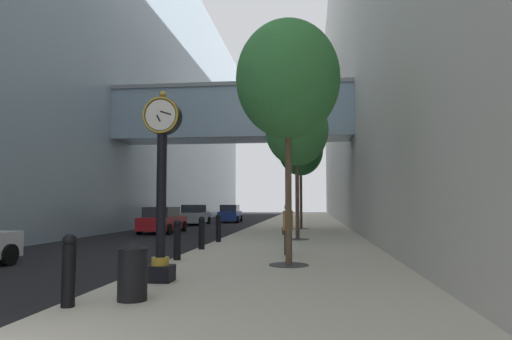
% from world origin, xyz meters
% --- Properties ---
extents(ground_plane, '(110.00, 110.00, 0.00)m').
position_xyz_m(ground_plane, '(0.00, 27.00, 0.00)').
color(ground_plane, black).
rests_on(ground_plane, ground).
extents(sidewalk_right, '(6.86, 80.00, 0.14)m').
position_xyz_m(sidewalk_right, '(3.43, 30.00, 0.07)').
color(sidewalk_right, '#BCB29E').
rests_on(sidewalk_right, ground).
extents(building_block_left, '(23.97, 80.00, 24.74)m').
position_xyz_m(building_block_left, '(-12.21, 29.95, 12.32)').
color(building_block_left, '#93A8B7').
rests_on(building_block_left, ground).
extents(building_block_right, '(9.00, 80.00, 28.89)m').
position_xyz_m(building_block_right, '(11.36, 30.00, 14.45)').
color(building_block_right, '#B7B2A8').
rests_on(building_block_right, ground).
extents(street_clock, '(0.84, 0.55, 4.24)m').
position_xyz_m(street_clock, '(0.99, 5.91, 2.46)').
color(street_clock, black).
rests_on(street_clock, sidewalk_right).
extents(bollard_nearest, '(0.24, 0.24, 1.21)m').
position_xyz_m(bollard_nearest, '(0.27, 3.39, 0.77)').
color(bollard_nearest, black).
rests_on(bollard_nearest, sidewalk_right).
extents(bollard_third, '(0.24, 0.24, 1.21)m').
position_xyz_m(bollard_third, '(0.27, 9.63, 0.77)').
color(bollard_third, black).
rests_on(bollard_third, sidewalk_right).
extents(bollard_fourth, '(0.24, 0.24, 1.21)m').
position_xyz_m(bollard_fourth, '(0.27, 12.76, 0.77)').
color(bollard_fourth, black).
rests_on(bollard_fourth, sidewalk_right).
extents(bollard_fifth, '(0.24, 0.24, 1.21)m').
position_xyz_m(bollard_fifth, '(0.27, 15.88, 0.77)').
color(bollard_fifth, black).
rests_on(bollard_fifth, sidewalk_right).
extents(street_tree_near, '(2.95, 2.95, 6.92)m').
position_xyz_m(street_tree_near, '(3.67, 8.85, 5.35)').
color(street_tree_near, '#333335').
rests_on(street_tree_near, sidewalk_right).
extents(street_tree_mid_near, '(3.00, 3.00, 6.90)m').
position_xyz_m(street_tree_mid_near, '(3.67, 17.64, 5.30)').
color(street_tree_mid_near, '#333335').
rests_on(street_tree_mid_near, sidewalk_right).
extents(street_tree_mid_far, '(2.98, 2.98, 6.94)m').
position_xyz_m(street_tree_mid_far, '(3.67, 26.43, 5.35)').
color(street_tree_mid_far, '#333335').
rests_on(street_tree_mid_far, sidewalk_right).
extents(trash_bin, '(0.53, 0.53, 1.05)m').
position_xyz_m(trash_bin, '(1.13, 3.99, 0.68)').
color(trash_bin, black).
rests_on(trash_bin, sidewalk_right).
extents(pedestrian_walking, '(0.46, 0.52, 1.70)m').
position_xyz_m(pedestrian_walking, '(3.53, 11.33, 1.04)').
color(pedestrian_walking, '#23232D').
rests_on(pedestrian_walking, sidewalk_right).
extents(car_silver_near, '(1.98, 4.24, 1.67)m').
position_xyz_m(car_silver_near, '(-5.32, 33.32, 0.81)').
color(car_silver_near, '#B7BABF').
rests_on(car_silver_near, ground).
extents(car_red_mid, '(2.00, 4.65, 1.59)m').
position_xyz_m(car_red_mid, '(-4.76, 23.40, 0.78)').
color(car_red_mid, '#AD191E').
rests_on(car_red_mid, ground).
extents(car_blue_far, '(2.09, 4.62, 1.65)m').
position_xyz_m(car_blue_far, '(-3.21, 38.45, 0.80)').
color(car_blue_far, navy).
rests_on(car_blue_far, ground).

